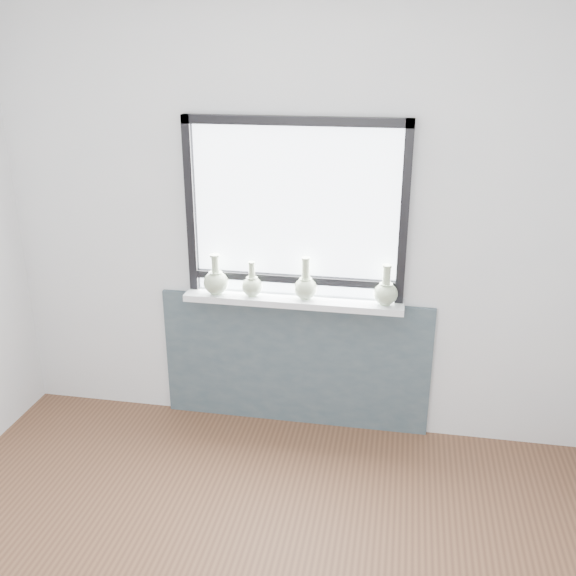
% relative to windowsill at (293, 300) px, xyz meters
% --- Properties ---
extents(back_wall, '(3.60, 0.02, 2.60)m').
position_rel_windowsill_xyz_m(back_wall, '(0.00, 0.10, 0.42)').
color(back_wall, silver).
rests_on(back_wall, ground).
extents(apron_panel, '(1.70, 0.03, 0.86)m').
position_rel_windowsill_xyz_m(apron_panel, '(0.00, 0.07, -0.45)').
color(apron_panel, '#47555B').
rests_on(apron_panel, ground).
extents(windowsill, '(1.32, 0.18, 0.04)m').
position_rel_windowsill_xyz_m(windowsill, '(0.00, 0.00, 0.00)').
color(windowsill, white).
rests_on(windowsill, apron_panel).
extents(window, '(1.30, 0.06, 1.05)m').
position_rel_windowsill_xyz_m(window, '(0.00, 0.06, 0.56)').
color(window, black).
rests_on(window, windowsill).
extents(vase_a, '(0.15, 0.15, 0.25)m').
position_rel_windowsill_xyz_m(vase_a, '(-0.47, -0.02, 0.10)').
color(vase_a, '#ACC19B').
rests_on(vase_a, windowsill).
extents(vase_b, '(0.13, 0.13, 0.21)m').
position_rel_windowsill_xyz_m(vase_b, '(-0.25, -0.01, 0.09)').
color(vase_b, '#ACC19B').
rests_on(vase_b, windowsill).
extents(vase_c, '(0.14, 0.14, 0.26)m').
position_rel_windowsill_xyz_m(vase_c, '(0.08, -0.00, 0.10)').
color(vase_c, '#ACC19B').
rests_on(vase_c, windowsill).
extents(vase_d, '(0.14, 0.14, 0.24)m').
position_rel_windowsill_xyz_m(vase_d, '(0.55, -0.01, 0.10)').
color(vase_d, '#ACC19B').
rests_on(vase_d, windowsill).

